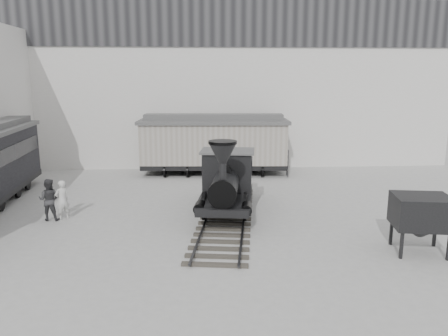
{
  "coord_description": "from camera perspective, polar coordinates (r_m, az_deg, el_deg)",
  "views": [
    {
      "loc": [
        -0.25,
        -15.36,
        6.1
      ],
      "look_at": [
        0.87,
        4.23,
        2.0
      ],
      "focal_mm": 35.0,
      "sensor_mm": 36.0,
      "label": 1
    }
  ],
  "objects": [
    {
      "name": "locomotive",
      "position": [
        19.56,
        0.4,
        -2.31
      ],
      "size": [
        3.58,
        10.41,
        3.6
      ],
      "rotation": [
        0.0,
        0.0,
        -0.14
      ],
      "color": "#322E28",
      "rests_on": "ground"
    },
    {
      "name": "coal_hopper",
      "position": [
        16.81,
        24.33,
        -5.71
      ],
      "size": [
        2.11,
        1.82,
        2.06
      ],
      "rotation": [
        0.0,
        0.0,
        -0.16
      ],
      "color": "black",
      "rests_on": "ground"
    },
    {
      "name": "boxcar",
      "position": [
        27.7,
        -1.36,
        3.31
      ],
      "size": [
        9.48,
        3.39,
        3.83
      ],
      "rotation": [
        0.0,
        0.0,
        -0.05
      ],
      "color": "black",
      "rests_on": "ground"
    },
    {
      "name": "ground",
      "position": [
        16.53,
        -2.22,
        -9.87
      ],
      "size": [
        90.0,
        90.0,
        0.0
      ],
      "primitive_type": "plane",
      "color": "#9E9E9B"
    },
    {
      "name": "visitor_b",
      "position": [
        20.32,
        -21.89,
        -3.85
      ],
      "size": [
        0.92,
        0.73,
        1.83
      ],
      "primitive_type": "imported",
      "rotation": [
        0.0,
        0.0,
        3.11
      ],
      "color": "#38383A",
      "rests_on": "ground"
    },
    {
      "name": "north_wall",
      "position": [
        30.34,
        -2.87,
        10.76
      ],
      "size": [
        34.0,
        2.51,
        11.0
      ],
      "color": "silver",
      "rests_on": "ground"
    },
    {
      "name": "visitor_a",
      "position": [
        20.23,
        -20.39,
        -3.93
      ],
      "size": [
        0.75,
        0.74,
        1.75
      ],
      "primitive_type": "imported",
      "rotation": [
        0.0,
        0.0,
        3.91
      ],
      "color": "silver",
      "rests_on": "ground"
    }
  ]
}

